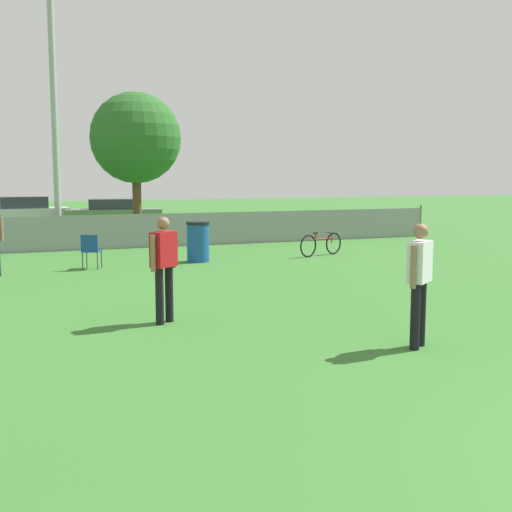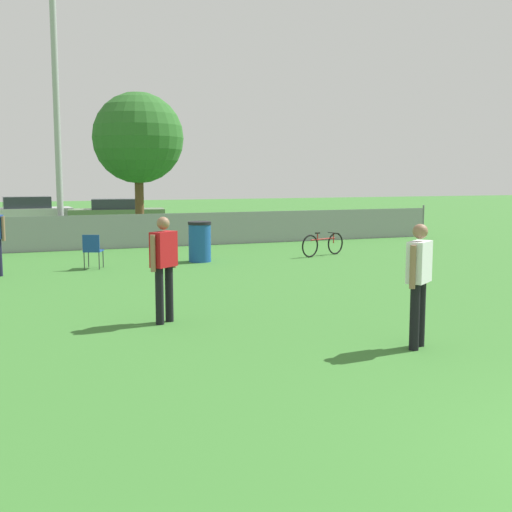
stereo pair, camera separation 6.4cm
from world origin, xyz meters
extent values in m
cube|color=gray|center=(0.00, 18.00, 0.55)|extent=(19.88, 0.03, 1.10)
cylinder|color=slate|center=(9.94, 18.00, 0.61)|extent=(0.07, 0.07, 1.21)
cylinder|color=#9E9EA3|center=(-3.53, 18.52, 4.71)|extent=(0.20, 0.20, 9.41)
cylinder|color=brown|center=(-0.56, 20.70, 1.24)|extent=(0.32, 0.32, 2.47)
sphere|color=#286023|center=(-0.56, 20.70, 3.70)|extent=(3.27, 3.27, 3.27)
cylinder|color=black|center=(-0.17, 4.29, 0.45)|extent=(0.13, 0.13, 0.90)
cylinder|color=black|center=(0.03, 4.43, 0.45)|extent=(0.13, 0.13, 0.90)
cube|color=silver|center=(-0.07, 4.36, 1.18)|extent=(0.49, 0.44, 0.56)
sphere|color=#8C664C|center=(-0.07, 4.36, 1.59)|extent=(0.20, 0.20, 0.20)
cylinder|color=#8C664C|center=(-0.28, 4.21, 1.14)|extent=(0.08, 0.08, 0.57)
cylinder|color=#8C664C|center=(0.14, 4.52, 1.14)|extent=(0.08, 0.08, 0.57)
cylinder|color=black|center=(-3.00, 7.01, 0.45)|extent=(0.13, 0.13, 0.90)
cylinder|color=black|center=(-2.81, 7.17, 0.45)|extent=(0.13, 0.13, 0.90)
cube|color=#B21419|center=(-2.90, 7.09, 1.18)|extent=(0.49, 0.45, 0.56)
sphere|color=#8C664C|center=(-2.90, 7.09, 1.59)|extent=(0.20, 0.20, 0.20)
cylinder|color=#8C664C|center=(-3.11, 6.93, 1.14)|extent=(0.08, 0.08, 0.57)
cylinder|color=#8C664C|center=(-2.70, 7.25, 1.14)|extent=(0.08, 0.08, 0.57)
cylinder|color=#8C664C|center=(-5.24, 13.16, 1.11)|extent=(0.08, 0.08, 0.57)
cylinder|color=#333338|center=(-2.90, 13.81, 0.22)|extent=(0.02, 0.02, 0.43)
cylinder|color=#333338|center=(-3.24, 13.96, 0.22)|extent=(0.02, 0.02, 0.43)
cylinder|color=#333338|center=(-3.05, 13.46, 0.22)|extent=(0.02, 0.02, 0.43)
cylinder|color=#333338|center=(-3.39, 13.61, 0.22)|extent=(0.02, 0.02, 0.43)
cube|color=navy|center=(-3.14, 13.71, 0.45)|extent=(0.56, 0.56, 0.03)
cube|color=navy|center=(-3.22, 13.52, 0.67)|extent=(0.40, 0.19, 0.41)
torus|color=black|center=(2.94, 13.71, 0.33)|extent=(0.63, 0.26, 0.65)
torus|color=black|center=(3.96, 14.08, 0.33)|extent=(0.63, 0.26, 0.65)
cylinder|color=#A51E19|center=(3.45, 13.90, 0.49)|extent=(0.95, 0.37, 0.04)
cylinder|color=#A51E19|center=(3.23, 13.82, 0.49)|extent=(0.03, 0.03, 0.34)
cylinder|color=#A51E19|center=(3.88, 14.05, 0.49)|extent=(0.03, 0.03, 0.31)
cube|color=black|center=(3.23, 13.82, 0.68)|extent=(0.17, 0.11, 0.04)
cylinder|color=black|center=(3.88, 14.05, 0.65)|extent=(0.17, 0.42, 0.03)
cylinder|color=#194C99|center=(-0.27, 13.98, 0.51)|extent=(0.60, 0.60, 1.02)
cylinder|color=black|center=(-0.27, 13.98, 1.06)|extent=(0.63, 0.63, 0.08)
cylinder|color=black|center=(-3.01, 29.28, 0.30)|extent=(0.61, 0.20, 0.61)
cylinder|color=black|center=(-2.97, 27.75, 0.30)|extent=(0.61, 0.20, 0.61)
cube|color=#B7B7BC|center=(-4.21, 28.48, 0.53)|extent=(3.97, 1.87, 0.70)
cube|color=#2D333D|center=(-4.21, 28.48, 1.14)|extent=(2.09, 1.61, 0.52)
cylinder|color=black|center=(1.11, 27.79, 0.30)|extent=(0.63, 0.27, 0.61)
cylinder|color=black|center=(0.89, 26.37, 0.30)|extent=(0.63, 0.27, 0.61)
cylinder|color=black|center=(-1.52, 28.20, 0.30)|extent=(0.63, 0.27, 0.61)
cylinder|color=black|center=(-1.74, 26.78, 0.30)|extent=(0.63, 0.27, 0.61)
cube|color=#59724C|center=(-0.31, 27.29, 0.51)|extent=(4.50, 2.30, 0.62)
cube|color=#2D333D|center=(-0.31, 27.29, 1.05)|extent=(2.43, 1.78, 0.47)
camera|label=1|loc=(-5.28, -2.71, 2.32)|focal=45.00mm
camera|label=2|loc=(-5.22, -2.74, 2.32)|focal=45.00mm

